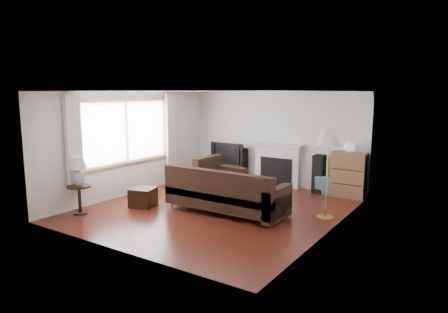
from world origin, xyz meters
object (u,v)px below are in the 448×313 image
Objects in this scene: bookshelf at (349,175)px; side_table at (80,200)px; tv_stand at (229,172)px; sectional_sofa at (226,192)px; coffee_table at (251,188)px; floor_lamp at (327,174)px.

bookshelf reaches higher than side_table.
bookshelf reaches higher than tv_stand.
sectional_sofa is at bearing -123.63° from bookshelf.
coffee_table is at bearing 53.12° from side_table.
bookshelf is at bearing 0.51° from tv_stand.
tv_stand is 0.35× the size of sectional_sofa.
tv_stand is at bearing 151.90° from floor_lamp.
coffee_table is 3.85m from side_table.
floor_lamp is at bearing 29.92° from side_table.
sectional_sofa is 1.37m from coffee_table.
floor_lamp is (1.86, 0.76, 0.45)m from sectional_sofa.
floor_lamp is (2.02, -0.58, 0.68)m from coffee_table.
bookshelf is at bearing 56.37° from sectional_sofa.
coffee_table is at bearing 163.91° from floor_lamp.
tv_stand is 3.98m from floor_lamp.
floor_lamp is at bearing -28.10° from tv_stand.
side_table is (-0.87, -4.34, 0.05)m from tv_stand.
tv_stand reaches higher than coffee_table.
side_table is at bearing -144.93° from sectional_sofa.
sectional_sofa is 2.46× the size of coffee_table.
coffee_table is 2.21m from floor_lamp.
floor_lamp is 3.02× the size of side_table.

